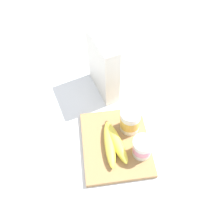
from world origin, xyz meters
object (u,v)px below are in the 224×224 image
(yogurt_cup_front, at_px, (130,121))
(yogurt_cup_back, at_px, (142,148))
(banana_bunch, at_px, (113,143))
(cutting_board, at_px, (116,144))
(cereal_box, at_px, (103,66))

(yogurt_cup_front, distance_m, yogurt_cup_back, 0.11)
(yogurt_cup_front, bearing_deg, banana_bunch, -47.82)
(cutting_board, bearing_deg, yogurt_cup_back, 56.57)
(banana_bunch, bearing_deg, yogurt_cup_front, 132.18)
(cutting_board, distance_m, yogurt_cup_front, 0.10)
(yogurt_cup_front, xyz_separation_m, banana_bunch, (0.07, -0.07, -0.03))
(yogurt_cup_back, height_order, banana_bunch, yogurt_cup_back)
(cutting_board, xyz_separation_m, banana_bunch, (0.01, -0.01, 0.03))
(cereal_box, bearing_deg, yogurt_cup_front, -179.05)
(cereal_box, height_order, banana_bunch, cereal_box)
(cereal_box, xyz_separation_m, yogurt_cup_front, (0.24, 0.07, -0.06))
(cutting_board, distance_m, cereal_box, 0.31)
(yogurt_cup_front, xyz_separation_m, yogurt_cup_back, (0.11, 0.02, -0.01))
(cutting_board, bearing_deg, cereal_box, -178.21)
(cereal_box, bearing_deg, yogurt_cup_back, 179.53)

